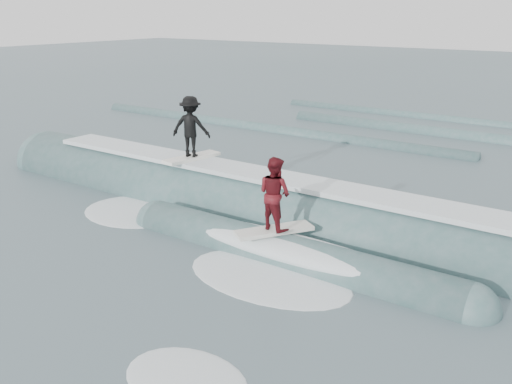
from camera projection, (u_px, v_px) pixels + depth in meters
The scene contains 6 objects.
ground at pixel (199, 259), 14.27m from camera, with size 160.00×160.00×0.00m, color #3C5358.
breaking_wave at pixel (277, 222), 16.62m from camera, with size 24.34×4.06×2.56m.
surfer_black at pixel (191, 128), 18.04m from camera, with size 1.42×2.06×2.02m.
surfer_red at pixel (275, 197), 14.01m from camera, with size 1.54×1.98×1.95m.
whitewater at pixel (149, 262), 14.07m from camera, with size 9.83×8.58×0.10m.
far_swells at pixel (410, 133), 28.66m from camera, with size 33.00×8.65×0.80m.
Camera 1 is at (8.73, -9.83, 5.98)m, focal length 40.00 mm.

